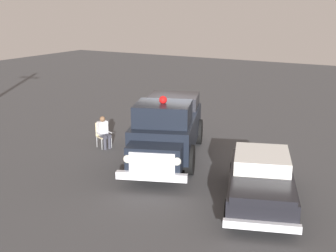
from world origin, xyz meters
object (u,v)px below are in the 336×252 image
Objects in this scene: lawn_chair_spare at (260,156)px; spectator_seated at (104,131)px; classic_hot_rod at (261,180)px; lawn_chair_near_truck at (102,133)px; vintage_fire_truck at (167,128)px.

lawn_chair_spare is 0.79× the size of spectator_seated.
classic_hot_rod is 7.51m from spectator_seated.
spectator_seated is at bearing 153.50° from lawn_chair_near_truck.
vintage_fire_truck is 4.91× the size of spectator_seated.
vintage_fire_truck is at bearing 4.45° from lawn_chair_spare.
classic_hot_rod is at bearing 109.07° from lawn_chair_spare.
vintage_fire_truck is 2.92m from spectator_seated.
spectator_seated is (7.22, -2.04, -0.05)m from classic_hot_rod.
vintage_fire_truck reaches higher than lawn_chair_near_truck.
classic_hot_rod reaches higher than spectator_seated.
classic_hot_rod is 7.64m from lawn_chair_near_truck.
classic_hot_rod is (-4.35, 2.17, -0.45)m from vintage_fire_truck.
classic_hot_rod is 4.63× the size of lawn_chair_near_truck.
lawn_chair_spare is at bearing -70.93° from classic_hot_rod.
vintage_fire_truck is at bearing -26.46° from classic_hot_rod.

